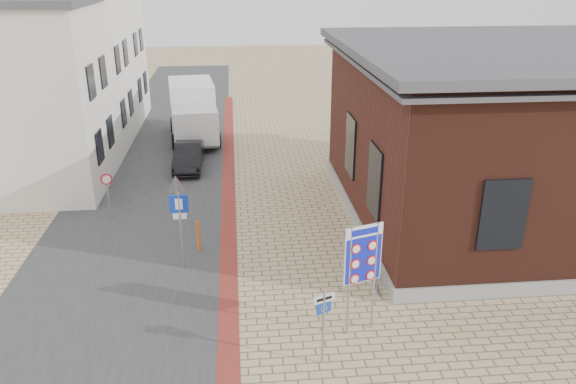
{
  "coord_description": "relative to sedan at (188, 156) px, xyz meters",
  "views": [
    {
      "loc": [
        -1.62,
        -13.08,
        9.48
      ],
      "look_at": [
        0.14,
        4.82,
        2.2
      ],
      "focal_mm": 35.0,
      "sensor_mm": 36.0,
      "label": 1
    }
  ],
  "objects": [
    {
      "name": "brick_building",
      "position": [
        12.96,
        -6.9,
        2.86
      ],
      "size": [
        13.0,
        13.0,
        6.8
      ],
      "color": "gray",
      "rests_on": "ground"
    },
    {
      "name": "townhouse_near",
      "position": [
        -7.02,
        -1.9,
        3.54
      ],
      "size": [
        7.4,
        6.4,
        8.3
      ],
      "color": "white",
      "rests_on": "ground"
    },
    {
      "name": "essen_sign",
      "position": [
        4.37,
        -15.4,
        0.78
      ],
      "size": [
        0.56,
        0.25,
        2.16
      ],
      "rotation": [
        0.0,
        0.0,
        0.37
      ],
      "color": "gray",
      "rests_on": "ground"
    },
    {
      "name": "yield_sign",
      "position": [
        0.17,
        -7.9,
        1.25
      ],
      "size": [
        0.87,
        0.1,
        2.46
      ],
      "rotation": [
        0.0,
        0.0,
        0.04
      ],
      "color": "gray",
      "rests_on": "ground"
    },
    {
      "name": "parking_sign",
      "position": [
        0.47,
        -10.12,
        1.25
      ],
      "size": [
        0.6,
        0.07,
        2.74
      ],
      "rotation": [
        0.0,
        0.0,
        -0.0
      ],
      "color": "gray",
      "rests_on": "ground"
    },
    {
      "name": "townhouse_far",
      "position": [
        -7.02,
        10.1,
        3.54
      ],
      "size": [
        7.4,
        6.4,
        8.3
      ],
      "color": "white",
      "rests_on": "ground"
    },
    {
      "name": "sedan",
      "position": [
        0.0,
        0.0,
        0.0
      ],
      "size": [
        1.36,
        3.83,
        1.26
      ],
      "primitive_type": "imported",
      "rotation": [
        0.0,
        0.0,
        -0.01
      ],
      "color": "black",
      "rests_on": "ground"
    },
    {
      "name": "bike_rack",
      "position": [
        6.62,
        -11.7,
        -0.37
      ],
      "size": [
        0.08,
        1.8,
        0.6
      ],
      "color": "slate",
      "rests_on": "ground"
    },
    {
      "name": "townhouse_mid",
      "position": [
        -7.02,
        4.1,
        3.94
      ],
      "size": [
        7.4,
        6.4,
        9.1
      ],
      "color": "white",
      "rests_on": "ground"
    },
    {
      "name": "curb_strip",
      "position": [
        1.97,
        -3.9,
        -0.61
      ],
      "size": [
        0.6,
        40.0,
        0.02
      ],
      "primitive_type": "cube",
      "color": "maroon",
      "rests_on": "ground"
    },
    {
      "name": "bollard",
      "position": [
        0.93,
        -8.9,
        -0.06
      ],
      "size": [
        0.13,
        0.13,
        1.14
      ],
      "primitive_type": "cylinder",
      "rotation": [
        0.0,
        0.0,
        -0.29
      ],
      "color": "#FF5D0D",
      "rests_on": "ground"
    },
    {
      "name": "speed_sign",
      "position": [
        -2.71,
        -5.9,
        0.65
      ],
      "size": [
        0.46,
        0.13,
        1.97
      ],
      "rotation": [
        0.0,
        0.0,
        0.22
      ],
      "color": "gray",
      "rests_on": "ground"
    },
    {
      "name": "ground",
      "position": [
        3.97,
        -13.9,
        -0.63
      ],
      "size": [
        120.0,
        120.0,
        0.0
      ],
      "primitive_type": "plane",
      "color": "tan",
      "rests_on": "ground"
    },
    {
      "name": "box_truck",
      "position": [
        -0.02,
        5.17,
        1.04
      ],
      "size": [
        3.15,
        6.4,
        3.22
      ],
      "rotation": [
        0.0,
        0.0,
        0.11
      ],
      "color": "slate",
      "rests_on": "ground"
    },
    {
      "name": "border_sign",
      "position": [
        5.6,
        -14.15,
        1.73
      ],
      "size": [
        1.07,
        0.38,
        3.26
      ],
      "rotation": [
        0.0,
        0.0,
        0.31
      ],
      "color": "gray",
      "rests_on": "ground"
    },
    {
      "name": "road_strip",
      "position": [
        -1.53,
        1.1,
        -0.62
      ],
      "size": [
        7.0,
        60.0,
        0.02
      ],
      "primitive_type": "cube",
      "color": "#38383A",
      "rests_on": "ground"
    }
  ]
}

